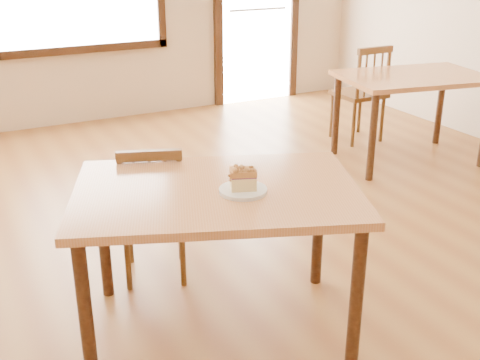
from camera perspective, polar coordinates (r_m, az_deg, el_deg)
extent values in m
plane|color=brown|center=(3.06, -0.35, -14.24)|extent=(8.00, 8.00, 0.00)
cube|color=#3E2111|center=(6.41, -14.57, 11.93)|extent=(1.76, 0.06, 0.08)
cube|color=white|center=(7.10, 1.60, 16.29)|extent=(0.90, 0.02, 2.20)
cube|color=#3E2111|center=(6.86, -2.11, 16.09)|extent=(0.09, 0.06, 2.20)
cube|color=#3E2111|center=(7.34, 5.19, 16.40)|extent=(0.09, 0.06, 2.20)
cylinder|color=#B2B2B7|center=(7.08, 1.70, 15.87)|extent=(0.72, 0.03, 0.03)
cube|color=#B87947|center=(2.74, -2.23, -1.17)|extent=(1.52, 1.27, 0.04)
cylinder|color=#3E2111|center=(2.63, -14.43, -12.32)|extent=(0.06, 0.06, 0.71)
cylinder|color=#3E2111|center=(2.70, 10.98, -10.97)|extent=(0.06, 0.06, 0.71)
cylinder|color=#3E2111|center=(3.25, -12.84, -5.16)|extent=(0.06, 0.06, 0.71)
cylinder|color=#3E2111|center=(3.31, 7.43, -4.25)|extent=(0.06, 0.06, 0.71)
cube|color=#593718|center=(3.38, -8.23, -2.93)|extent=(0.47, 0.47, 0.04)
cylinder|color=#593718|center=(3.61, -5.65, -4.92)|extent=(0.03, 0.03, 0.38)
cylinder|color=#593718|center=(3.62, -10.41, -5.14)|extent=(0.03, 0.03, 0.38)
cylinder|color=#593718|center=(3.34, -5.45, -7.23)|extent=(0.03, 0.03, 0.38)
cylinder|color=#593718|center=(3.35, -10.61, -7.47)|extent=(0.03, 0.03, 0.38)
cylinder|color=#593718|center=(3.15, -5.71, -0.72)|extent=(0.03, 0.03, 0.41)
cylinder|color=#593718|center=(3.15, -11.15, -0.99)|extent=(0.03, 0.03, 0.41)
cube|color=#593718|center=(3.08, -8.62, 2.31)|extent=(0.33, 0.15, 0.05)
cylinder|color=#593718|center=(3.15, -6.98, -0.93)|extent=(0.02, 0.02, 0.35)
cylinder|color=#593718|center=(3.15, -8.42, -1.00)|extent=(0.02, 0.02, 0.35)
cylinder|color=#593718|center=(3.15, -9.86, -1.07)|extent=(0.02, 0.02, 0.35)
cube|color=#B87947|center=(5.27, 16.15, 9.35)|extent=(1.32, 1.00, 0.04)
cylinder|color=#3E2111|center=(4.83, 12.44, 3.96)|extent=(0.06, 0.06, 0.71)
cylinder|color=#3E2111|center=(5.38, 9.11, 6.07)|extent=(0.06, 0.06, 0.71)
cylinder|color=#3E2111|center=(5.91, 18.43, 6.64)|extent=(0.06, 0.06, 0.71)
cube|color=#593718|center=(5.81, 11.16, 8.02)|extent=(0.42, 0.42, 0.04)
cylinder|color=#593718|center=(6.10, 11.25, 6.32)|extent=(0.04, 0.04, 0.42)
cylinder|color=#593718|center=(5.89, 8.69, 5.96)|extent=(0.04, 0.04, 0.42)
cylinder|color=#593718|center=(5.85, 13.30, 5.49)|extent=(0.04, 0.04, 0.42)
cylinder|color=#593718|center=(5.64, 10.71, 5.09)|extent=(0.04, 0.04, 0.42)
cylinder|color=#593718|center=(5.72, 13.85, 9.94)|extent=(0.04, 0.04, 0.45)
cylinder|color=#593718|center=(5.51, 11.18, 9.71)|extent=(0.04, 0.04, 0.45)
cube|color=#593718|center=(5.58, 12.71, 11.91)|extent=(0.38, 0.04, 0.06)
cylinder|color=#593718|center=(5.68, 13.23, 9.79)|extent=(0.02, 0.02, 0.40)
cylinder|color=#593718|center=(5.62, 12.53, 9.73)|extent=(0.02, 0.02, 0.40)
cylinder|color=#593718|center=(5.56, 11.82, 9.67)|extent=(0.02, 0.02, 0.40)
cylinder|color=white|center=(2.69, 0.29, -0.99)|extent=(0.22, 0.22, 0.02)
cylinder|color=white|center=(2.69, 0.29, -1.08)|extent=(0.15, 0.15, 0.01)
cube|color=#F8D68C|center=(2.67, 0.30, -0.21)|extent=(0.13, 0.12, 0.06)
cube|color=#4A153B|center=(2.66, 0.30, 0.44)|extent=(0.13, 0.12, 0.01)
cube|color=#AC6E36|center=(2.65, 0.30, 0.76)|extent=(0.14, 0.12, 0.03)
sphere|color=#AC6E36|center=(2.66, 0.68, 1.19)|extent=(0.02, 0.02, 0.02)
sphere|color=#AC6E36|center=(2.64, -0.21, 1.07)|extent=(0.03, 0.03, 0.03)
sphere|color=#AC6E36|center=(2.66, -0.78, 1.21)|extent=(0.02, 0.02, 0.02)
sphere|color=#AC6E36|center=(2.63, 1.25, 0.96)|extent=(0.02, 0.02, 0.02)
sphere|color=#AC6E36|center=(2.65, -0.09, 1.10)|extent=(0.01, 0.01, 0.01)
sphere|color=#AC6E36|center=(2.63, 0.72, 0.96)|extent=(0.02, 0.02, 0.02)
sphere|color=#AC6E36|center=(2.63, 0.23, 0.96)|extent=(0.02, 0.02, 0.02)
sphere|color=#AC6E36|center=(2.64, 0.87, 1.07)|extent=(0.02, 0.02, 0.02)
sphere|color=#AC6E36|center=(2.66, 0.92, 1.18)|extent=(0.02, 0.02, 0.02)
sphere|color=#AC6E36|center=(2.61, -0.41, 0.79)|extent=(0.02, 0.02, 0.02)
sphere|color=#AC6E36|center=(2.62, 0.38, 0.87)|extent=(0.02, 0.02, 0.02)
sphere|color=#AC6E36|center=(2.66, 0.53, 1.22)|extent=(0.02, 0.02, 0.02)
sphere|color=#AC6E36|center=(2.67, 0.27, 1.25)|extent=(0.01, 0.01, 0.01)
sphere|color=#AC6E36|center=(2.62, 0.97, 0.88)|extent=(0.02, 0.02, 0.02)
sphere|color=#AC6E36|center=(2.66, -0.55, 1.13)|extent=(0.01, 0.01, 0.01)
sphere|color=#AC6E36|center=(2.65, 0.07, 1.12)|extent=(0.02, 0.02, 0.02)
sphere|color=#AC6E36|center=(2.68, 1.12, 1.31)|extent=(0.02, 0.02, 0.02)
sphere|color=#AC6E36|center=(2.67, -0.72, 1.29)|extent=(0.02, 0.02, 0.02)
sphere|color=#AC6E36|center=(2.68, 0.72, 1.39)|extent=(0.02, 0.02, 0.02)
sphere|color=#AC6E36|center=(2.66, 0.64, 1.18)|extent=(0.01, 0.01, 0.01)
sphere|color=#AC6E36|center=(2.62, 0.87, 0.93)|extent=(0.02, 0.02, 0.02)
sphere|color=#AC6E36|center=(2.64, 1.00, 1.09)|extent=(0.02, 0.02, 0.02)
sphere|color=#AC6E36|center=(2.68, -0.98, 0.37)|extent=(0.01, 0.01, 0.01)
sphere|color=#AC6E36|center=(2.68, -1.04, 0.69)|extent=(0.02, 0.02, 0.02)
sphere|color=#AC6E36|center=(2.64, -0.90, 0.41)|extent=(0.01, 0.01, 0.01)
sphere|color=#AC6E36|center=(2.66, -0.96, 0.05)|extent=(0.01, 0.01, 0.01)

